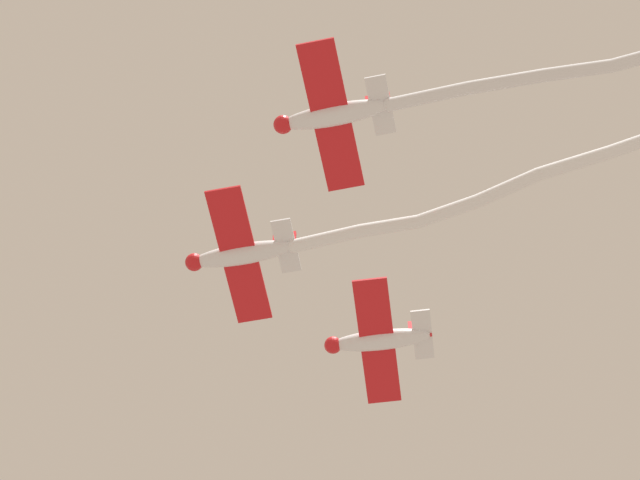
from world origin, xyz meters
TOP-DOWN VIEW (x-y plane):
  - airplane_lead at (-5.53, -3.31)m, footprint 7.28×5.62m
  - smoke_trail_lead at (-9.01, 7.81)m, footprint 5.47×18.20m
  - airplane_left_wing at (-1.83, 4.08)m, footprint 7.30×5.62m
  - airplane_right_wing at (-13.26, -0.41)m, footprint 7.20×5.59m

SIDE VIEW (x-z plane):
  - airplane_lead at x=-5.53m, z-range 57.16..58.98m
  - airplane_left_wing at x=-1.83m, z-range 57.16..58.98m
  - airplane_right_wing at x=-13.26m, z-range 57.46..59.28m
  - smoke_trail_lead at x=-9.01m, z-range 57.38..59.47m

